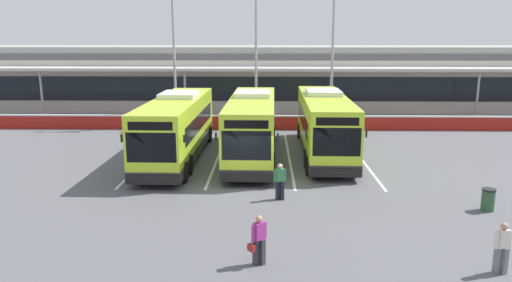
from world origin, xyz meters
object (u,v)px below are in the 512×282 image
object	(u,v)px
pedestrian_with_handbag	(259,239)
coach_bus_leftmost	(177,129)
lamp_post_centre	(256,45)
coach_bus_left_centre	(252,127)
pedestrian_in_dark_coat	(502,246)
lamp_post_west	(174,45)
lamp_post_east	(333,45)
litter_bin	(488,200)
pedestrian_child	(280,180)
coach_bus_centre	(324,125)

from	to	relation	value
pedestrian_with_handbag	coach_bus_leftmost	bearing A→B (deg)	110.22
pedestrian_with_handbag	lamp_post_centre	bearing A→B (deg)	91.38
coach_bus_left_centre	pedestrian_in_dark_coat	size ratio (longest dim) A/B	7.52
lamp_post_west	lamp_post_east	distance (m)	12.41
coach_bus_leftmost	lamp_post_centre	size ratio (longest dim) A/B	1.11
lamp_post_east	litter_bin	size ratio (longest dim) A/B	11.83
pedestrian_in_dark_coat	pedestrian_child	distance (m)	9.27
coach_bus_left_centre	pedestrian_in_dark_coat	distance (m)	16.34
lamp_post_west	litter_bin	bearing A→B (deg)	-49.46
pedestrian_with_handbag	pedestrian_in_dark_coat	world-z (taller)	same
pedestrian_with_handbag	lamp_post_west	bearing A→B (deg)	106.10
lamp_post_east	coach_bus_centre	bearing A→B (deg)	-99.58
pedestrian_child	lamp_post_west	world-z (taller)	lamp_post_west
coach_bus_leftmost	lamp_post_centre	distance (m)	12.30
coach_bus_centre	coach_bus_left_centre	bearing A→B (deg)	-168.75
pedestrian_in_dark_coat	lamp_post_east	distance (m)	26.00
litter_bin	pedestrian_with_handbag	bearing A→B (deg)	-151.74
coach_bus_centre	lamp_post_west	bearing A→B (deg)	138.75
pedestrian_in_dark_coat	lamp_post_centre	bearing A→B (deg)	107.96
coach_bus_leftmost	lamp_post_centre	world-z (taller)	lamp_post_centre
lamp_post_centre	litter_bin	distance (m)	22.14
pedestrian_with_handbag	lamp_post_centre	world-z (taller)	lamp_post_centre
coach_bus_centre	lamp_post_east	xyz separation A→B (m)	(1.73, 10.23, 4.50)
coach_bus_left_centre	pedestrian_child	world-z (taller)	coach_bus_left_centre
coach_bus_left_centre	pedestrian_child	size ratio (longest dim) A/B	7.52
coach_bus_centre	pedestrian_with_handbag	bearing A→B (deg)	-104.15
coach_bus_leftmost	pedestrian_child	bearing A→B (deg)	-51.09
pedestrian_in_dark_coat	lamp_post_west	distance (m)	28.83
pedestrian_child	litter_bin	size ratio (longest dim) A/B	1.74
coach_bus_centre	pedestrian_child	bearing A→B (deg)	-108.70
lamp_post_east	pedestrian_with_handbag	bearing A→B (deg)	-102.29
lamp_post_west	litter_bin	size ratio (longest dim) A/B	11.83
coach_bus_leftmost	coach_bus_left_centre	bearing A→B (deg)	6.71
lamp_post_centre	lamp_post_west	bearing A→B (deg)	178.99
pedestrian_in_dark_coat	lamp_post_east	xyz separation A→B (m)	(-1.88, 25.36, 5.42)
pedestrian_in_dark_coat	pedestrian_child	bearing A→B (deg)	134.33
pedestrian_with_handbag	litter_bin	xyz separation A→B (m)	(9.33, 5.02, -0.39)
coach_bus_leftmost	coach_bus_centre	distance (m)	8.73
pedestrian_with_handbag	pedestrian_in_dark_coat	xyz separation A→B (m)	(7.32, -0.41, 0.02)
pedestrian_in_dark_coat	lamp_post_east	world-z (taller)	lamp_post_east
coach_bus_left_centre	lamp_post_west	bearing A→B (deg)	121.89
coach_bus_leftmost	pedestrian_in_dark_coat	world-z (taller)	coach_bus_leftmost
lamp_post_east	coach_bus_left_centre	bearing A→B (deg)	-118.54
coach_bus_leftmost	coach_bus_centre	world-z (taller)	same
pedestrian_with_handbag	pedestrian_child	bearing A→B (deg)	82.36
coach_bus_centre	lamp_post_west	distance (m)	14.86
pedestrian_with_handbag	lamp_post_east	world-z (taller)	lamp_post_east
coach_bus_centre	lamp_post_centre	world-z (taller)	lamp_post_centre
coach_bus_leftmost	pedestrian_child	size ratio (longest dim) A/B	7.52
pedestrian_child	litter_bin	world-z (taller)	pedestrian_child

